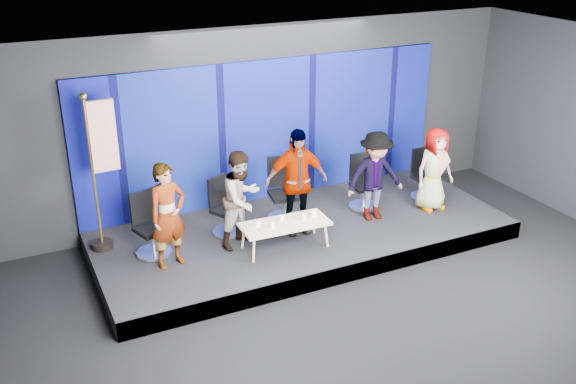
{
  "coord_description": "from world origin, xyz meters",
  "views": [
    {
      "loc": [
        -4.49,
        -6.28,
        5.23
      ],
      "look_at": [
        -0.33,
        2.4,
        1.05
      ],
      "focal_mm": 40.0,
      "sensor_mm": 36.0,
      "label": 1
    }
  ],
  "objects_px": {
    "panelist_a": "(168,216)",
    "chair_b": "(226,215)",
    "chair_c": "(284,200)",
    "mug_d": "(304,217)",
    "mug_c": "(282,218)",
    "mug_e": "(314,213)",
    "chair_d": "(363,190)",
    "mug_b": "(273,225)",
    "panelist_d": "(375,176)",
    "flag_stand": "(101,168)",
    "mug_a": "(258,224)",
    "panelist_c": "(296,182)",
    "panelist_e": "(434,169)",
    "panelist_b": "(242,199)",
    "coffee_table": "(285,225)",
    "chair_a": "(151,234)",
    "chair_e": "(424,182)"
  },
  "relations": [
    {
      "from": "mug_c",
      "to": "mug_e",
      "type": "relative_size",
      "value": 0.81
    },
    {
      "from": "mug_c",
      "to": "panelist_a",
      "type": "bearing_deg",
      "value": 175.0
    },
    {
      "from": "chair_c",
      "to": "mug_a",
      "type": "xyz_separation_m",
      "value": [
        -0.86,
        -0.88,
        0.11
      ]
    },
    {
      "from": "panelist_a",
      "to": "mug_e",
      "type": "height_order",
      "value": "panelist_a"
    },
    {
      "from": "chair_c",
      "to": "mug_d",
      "type": "distance_m",
      "value": 1.0
    },
    {
      "from": "panelist_a",
      "to": "panelist_e",
      "type": "bearing_deg",
      "value": -17.33
    },
    {
      "from": "chair_c",
      "to": "panelist_c",
      "type": "height_order",
      "value": "panelist_c"
    },
    {
      "from": "panelist_b",
      "to": "chair_c",
      "type": "xyz_separation_m",
      "value": [
        0.99,
        0.54,
        -0.43
      ]
    },
    {
      "from": "panelist_c",
      "to": "chair_d",
      "type": "relative_size",
      "value": 1.83
    },
    {
      "from": "panelist_b",
      "to": "panelist_d",
      "type": "distance_m",
      "value": 2.42
    },
    {
      "from": "panelist_d",
      "to": "coffee_table",
      "type": "distance_m",
      "value": 1.92
    },
    {
      "from": "chair_b",
      "to": "mug_e",
      "type": "distance_m",
      "value": 1.5
    },
    {
      "from": "panelist_e",
      "to": "mug_c",
      "type": "bearing_deg",
      "value": -179.21
    },
    {
      "from": "coffee_table",
      "to": "flag_stand",
      "type": "relative_size",
      "value": 0.56
    },
    {
      "from": "coffee_table",
      "to": "mug_d",
      "type": "distance_m",
      "value": 0.33
    },
    {
      "from": "panelist_d",
      "to": "mug_b",
      "type": "bearing_deg",
      "value": -163.82
    },
    {
      "from": "panelist_b",
      "to": "flag_stand",
      "type": "xyz_separation_m",
      "value": [
        -1.97,
        0.83,
        0.56
      ]
    },
    {
      "from": "chair_d",
      "to": "flag_stand",
      "type": "bearing_deg",
      "value": -179.69
    },
    {
      "from": "chair_c",
      "to": "chair_e",
      "type": "height_order",
      "value": "chair_c"
    },
    {
      "from": "panelist_c",
      "to": "chair_b",
      "type": "bearing_deg",
      "value": 166.34
    },
    {
      "from": "mug_c",
      "to": "mug_e",
      "type": "distance_m",
      "value": 0.54
    },
    {
      "from": "mug_e",
      "to": "panelist_d",
      "type": "bearing_deg",
      "value": 11.99
    },
    {
      "from": "mug_a",
      "to": "mug_d",
      "type": "xyz_separation_m",
      "value": [
        0.76,
        -0.1,
        0.0
      ]
    },
    {
      "from": "panelist_a",
      "to": "chair_b",
      "type": "xyz_separation_m",
      "value": [
        1.13,
        0.64,
        -0.5
      ]
    },
    {
      "from": "coffee_table",
      "to": "mug_a",
      "type": "relative_size",
      "value": 16.02
    },
    {
      "from": "chair_e",
      "to": "mug_b",
      "type": "distance_m",
      "value": 3.54
    },
    {
      "from": "panelist_d",
      "to": "mug_a",
      "type": "distance_m",
      "value": 2.33
    },
    {
      "from": "mug_b",
      "to": "flag_stand",
      "type": "bearing_deg",
      "value": 149.98
    },
    {
      "from": "panelist_d",
      "to": "panelist_e",
      "type": "distance_m",
      "value": 1.19
    },
    {
      "from": "mug_a",
      "to": "mug_b",
      "type": "height_order",
      "value": "mug_a"
    },
    {
      "from": "chair_d",
      "to": "mug_b",
      "type": "relative_size",
      "value": 11.2
    },
    {
      "from": "panelist_a",
      "to": "mug_d",
      "type": "bearing_deg",
      "value": -24.43
    },
    {
      "from": "mug_d",
      "to": "chair_d",
      "type": "bearing_deg",
      "value": 26.92
    },
    {
      "from": "chair_b",
      "to": "panelist_d",
      "type": "distance_m",
      "value": 2.64
    },
    {
      "from": "panelist_a",
      "to": "panelist_c",
      "type": "xyz_separation_m",
      "value": [
        2.21,
        0.19,
        0.08
      ]
    },
    {
      "from": "panelist_d",
      "to": "mug_e",
      "type": "bearing_deg",
      "value": -162.04
    },
    {
      "from": "panelist_b",
      "to": "coffee_table",
      "type": "relative_size",
      "value": 1.11
    },
    {
      "from": "panelist_d",
      "to": "mug_e",
      "type": "xyz_separation_m",
      "value": [
        -1.33,
        -0.28,
        -0.31
      ]
    },
    {
      "from": "panelist_c",
      "to": "panelist_e",
      "type": "xyz_separation_m",
      "value": [
        2.62,
        -0.24,
        -0.14
      ]
    },
    {
      "from": "chair_b",
      "to": "panelist_e",
      "type": "height_order",
      "value": "panelist_e"
    },
    {
      "from": "chair_a",
      "to": "panelist_a",
      "type": "height_order",
      "value": "panelist_a"
    },
    {
      "from": "panelist_e",
      "to": "panelist_a",
      "type": "bearing_deg",
      "value": 178.19
    },
    {
      "from": "mug_b",
      "to": "mug_c",
      "type": "bearing_deg",
      "value": 35.95
    },
    {
      "from": "mug_a",
      "to": "flag_stand",
      "type": "xyz_separation_m",
      "value": [
        -2.09,
        1.17,
        0.87
      ]
    },
    {
      "from": "coffee_table",
      "to": "panelist_a",
      "type": "bearing_deg",
      "value": 171.95
    },
    {
      "from": "chair_a",
      "to": "flag_stand",
      "type": "xyz_separation_m",
      "value": [
        -0.55,
        0.52,
        1.02
      ]
    },
    {
      "from": "chair_b",
      "to": "panelist_b",
      "type": "xyz_separation_m",
      "value": [
        0.11,
        -0.49,
        0.47
      ]
    },
    {
      "from": "panelist_b",
      "to": "flag_stand",
      "type": "bearing_deg",
      "value": 129.9
    },
    {
      "from": "mug_a",
      "to": "mug_e",
      "type": "xyz_separation_m",
      "value": [
        0.97,
        -0.05,
        0.01
      ]
    },
    {
      "from": "chair_d",
      "to": "mug_b",
      "type": "distance_m",
      "value": 2.37
    }
  ]
}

